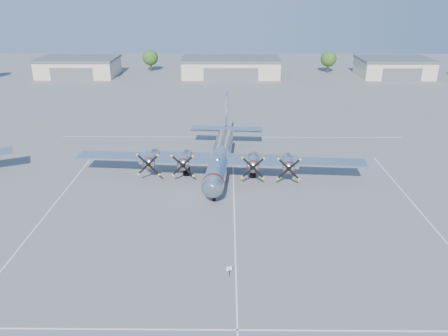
{
  "coord_description": "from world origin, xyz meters",
  "views": [
    {
      "loc": [
        -0.8,
        -48.36,
        24.57
      ],
      "look_at": [
        -1.27,
        3.02,
        3.2
      ],
      "focal_mm": 35.0,
      "sensor_mm": 36.0,
      "label": 1
    }
  ],
  "objects_px": {
    "hangar_center": "(231,67)",
    "info_placard": "(229,270)",
    "tree_west": "(150,58)",
    "tree_east": "(329,59)",
    "hangar_east": "(394,67)",
    "main_bomber_b29": "(221,172)",
    "hangar_west": "(79,67)"
  },
  "relations": [
    {
      "from": "tree_west",
      "to": "tree_east",
      "type": "xyz_separation_m",
      "value": [
        55.0,
        -2.0,
        0.0
      ]
    },
    {
      "from": "hangar_west",
      "to": "hangar_east",
      "type": "bearing_deg",
      "value": 0.0
    },
    {
      "from": "hangar_west",
      "to": "hangar_east",
      "type": "xyz_separation_m",
      "value": [
        93.0,
        0.0,
        0.0
      ]
    },
    {
      "from": "info_placard",
      "to": "main_bomber_b29",
      "type": "bearing_deg",
      "value": 68.09
    },
    {
      "from": "tree_west",
      "to": "info_placard",
      "type": "bearing_deg",
      "value": -76.96
    },
    {
      "from": "hangar_center",
      "to": "tree_west",
      "type": "xyz_separation_m",
      "value": [
        -25.0,
        8.04,
        1.51
      ]
    },
    {
      "from": "hangar_center",
      "to": "tree_east",
      "type": "xyz_separation_m",
      "value": [
        30.0,
        6.04,
        1.51
      ]
    },
    {
      "from": "tree_west",
      "to": "main_bomber_b29",
      "type": "relative_size",
      "value": 0.17
    },
    {
      "from": "hangar_center",
      "to": "main_bomber_b29",
      "type": "xyz_separation_m",
      "value": [
        -1.79,
        -72.7,
        -2.71
      ]
    },
    {
      "from": "hangar_east",
      "to": "hangar_center",
      "type": "bearing_deg",
      "value": -180.0
    },
    {
      "from": "hangar_west",
      "to": "tree_west",
      "type": "xyz_separation_m",
      "value": [
        20.0,
        8.04,
        1.51
      ]
    },
    {
      "from": "tree_east",
      "to": "hangar_center",
      "type": "bearing_deg",
      "value": -168.62
    },
    {
      "from": "tree_east",
      "to": "info_placard",
      "type": "bearing_deg",
      "value": -106.52
    },
    {
      "from": "hangar_east",
      "to": "info_placard",
      "type": "relative_size",
      "value": 18.81
    },
    {
      "from": "hangar_east",
      "to": "main_bomber_b29",
      "type": "xyz_separation_m",
      "value": [
        -49.79,
        -72.7,
        -2.71
      ]
    },
    {
      "from": "hangar_west",
      "to": "hangar_east",
      "type": "height_order",
      "value": "same"
    },
    {
      "from": "main_bomber_b29",
      "to": "hangar_west",
      "type": "bearing_deg",
      "value": 124.89
    },
    {
      "from": "info_placard",
      "to": "hangar_west",
      "type": "bearing_deg",
      "value": 89.9
    },
    {
      "from": "hangar_east",
      "to": "tree_east",
      "type": "bearing_deg",
      "value": 161.46
    },
    {
      "from": "tree_west",
      "to": "hangar_west",
      "type": "bearing_deg",
      "value": -158.11
    },
    {
      "from": "hangar_center",
      "to": "hangar_east",
      "type": "relative_size",
      "value": 1.39
    },
    {
      "from": "main_bomber_b29",
      "to": "tree_west",
      "type": "bearing_deg",
      "value": 110.2
    },
    {
      "from": "tree_west",
      "to": "tree_east",
      "type": "bearing_deg",
      "value": -2.08
    },
    {
      "from": "hangar_center",
      "to": "tree_west",
      "type": "distance_m",
      "value": 26.3
    },
    {
      "from": "hangar_west",
      "to": "hangar_center",
      "type": "relative_size",
      "value": 0.79
    },
    {
      "from": "hangar_west",
      "to": "hangar_center",
      "type": "bearing_deg",
      "value": -0.0
    },
    {
      "from": "hangar_west",
      "to": "tree_east",
      "type": "distance_m",
      "value": 75.26
    },
    {
      "from": "tree_east",
      "to": "main_bomber_b29",
      "type": "bearing_deg",
      "value": -111.99
    },
    {
      "from": "main_bomber_b29",
      "to": "hangar_east",
      "type": "bearing_deg",
      "value": 59.76
    },
    {
      "from": "hangar_center",
      "to": "info_placard",
      "type": "bearing_deg",
      "value": -90.37
    },
    {
      "from": "hangar_west",
      "to": "main_bomber_b29",
      "type": "xyz_separation_m",
      "value": [
        43.21,
        -72.7,
        -2.71
      ]
    },
    {
      "from": "hangar_west",
      "to": "hangar_center",
      "type": "height_order",
      "value": "same"
    }
  ]
}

